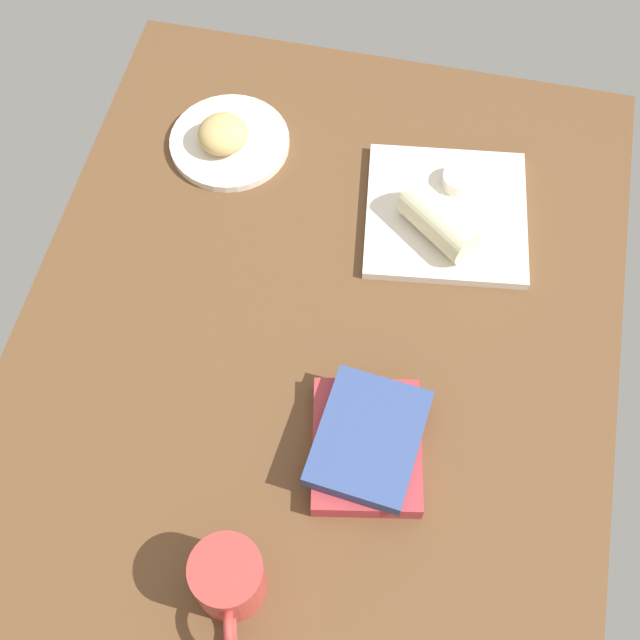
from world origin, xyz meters
The scene contains 8 objects.
dining_table centered at (0.00, 0.00, 2.00)cm, with size 110.00×90.00×4.00cm, color brown.
round_plate centered at (29.25, 22.13, 4.70)cm, with size 20.32×20.32×1.40cm, color silver.
scone_pastry centered at (28.05, 22.69, 8.01)cm, with size 8.46×8.27×5.23cm, color tan.
square_plate centered at (22.13, -15.95, 4.80)cm, with size 25.72×25.72×1.60cm, color silver.
sauce_cup centered at (27.81, -17.03, 6.90)cm, with size 5.58×5.58×2.41cm.
breakfast_wrap centered at (17.58, -15.09, 8.70)cm, with size 6.21×6.21×13.36cm, color beige.
book_stack centered at (-19.79, -10.83, 6.72)cm, with size 21.72×18.35×5.69cm.
coffee_mug centered at (-42.20, 2.73, 8.95)cm, with size 14.15×9.31×9.69cm.
Camera 1 is at (-62.86, -13.45, 120.14)cm, focal length 48.98 mm.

